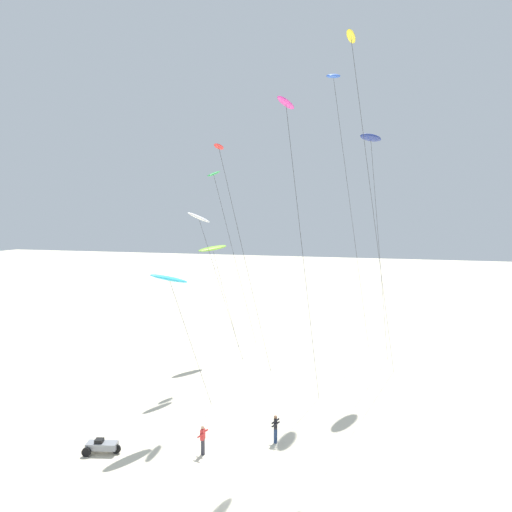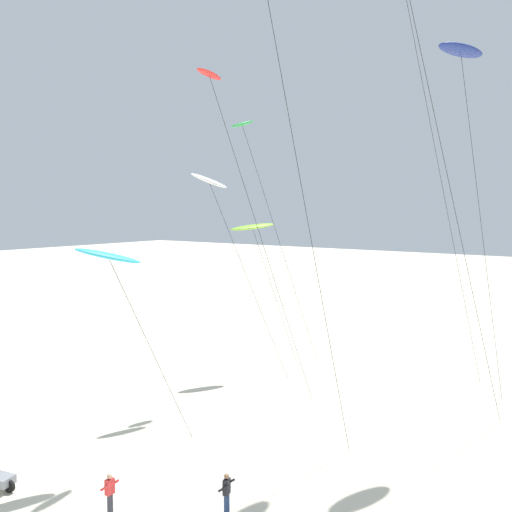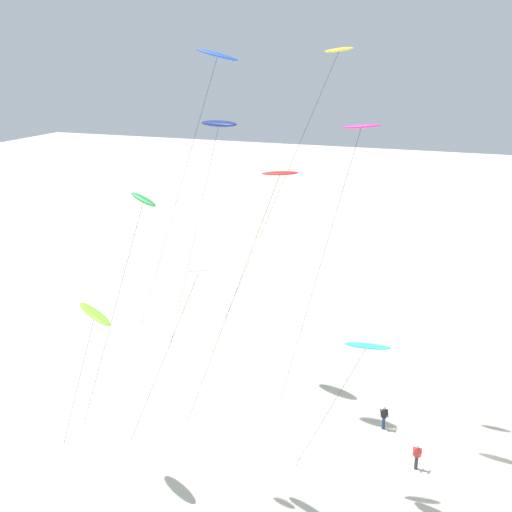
# 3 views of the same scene
# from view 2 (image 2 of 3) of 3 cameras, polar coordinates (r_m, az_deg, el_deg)

# --- Properties ---
(kite_cyan) EXTENTS (2.11, 5.58, 9.96)m
(kite_cyan) POSITION_cam_2_polar(r_m,az_deg,el_deg) (24.47, -15.29, -0.09)
(kite_cyan) COLOR #33BFE0
(kite_cyan) RESTS_ON ground
(kite_navy) EXTENTS (2.62, 7.41, 19.69)m
(kite_navy) POSITION_cam_2_polar(r_m,az_deg,el_deg) (30.62, 20.91, 19.53)
(kite_navy) COLOR navy
(kite_navy) RESTS_ON ground
(kite_red) EXTENTS (2.31, 8.14, 18.27)m
(kite_red) POSITION_cam_2_polar(r_m,az_deg,el_deg) (28.01, -4.54, 17.40)
(kite_red) COLOR red
(kite_red) RESTS_ON ground
(kite_lime) EXTENTS (2.32, 5.77, 10.61)m
(kite_lime) POSITION_cam_2_polar(r_m,az_deg,el_deg) (37.34, -0.34, 3.04)
(kite_lime) COLOR #8CD833
(kite_lime) RESTS_ON ground
(kite_white) EXTENTS (2.45, 7.32, 13.72)m
(kite_white) POSITION_cam_2_polar(r_m,az_deg,el_deg) (31.94, -4.87, 7.68)
(kite_white) COLOR white
(kite_white) RESTS_ON ground
(kite_green) EXTENTS (2.34, 7.78, 17.17)m
(kite_green) POSITION_cam_2_polar(r_m,az_deg,el_deg) (34.74, -1.19, 12.96)
(kite_green) COLOR green
(kite_green) RESTS_ON ground
(kite_flyer_nearest) EXTENTS (0.63, 0.65, 1.67)m
(kite_flyer_nearest) POSITION_cam_2_polar(r_m,az_deg,el_deg) (21.93, -3.13, -23.84)
(kite_flyer_nearest) COLOR navy
(kite_flyer_nearest) RESTS_ON ground
(kite_flyer_middle) EXTENTS (0.52, 0.55, 1.67)m
(kite_flyer_middle) POSITION_cam_2_polar(r_m,az_deg,el_deg) (22.57, -15.22, -23.13)
(kite_flyer_middle) COLOR #33333D
(kite_flyer_middle) RESTS_ON ground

